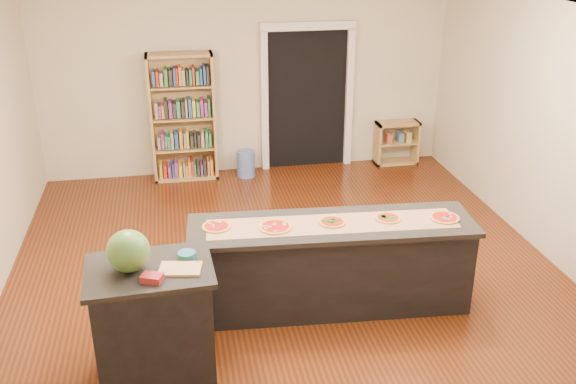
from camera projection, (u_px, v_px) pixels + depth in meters
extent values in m
cube|color=beige|center=(292.00, 162.00, 6.25)|extent=(6.00, 7.00, 2.80)
cube|color=#51240E|center=(291.00, 285.00, 6.80)|extent=(6.00, 7.00, 0.01)
cube|color=white|center=(292.00, 15.00, 5.69)|extent=(6.00, 7.00, 0.01)
cube|color=black|center=(307.00, 100.00, 9.68)|extent=(1.20, 0.02, 2.10)
cube|color=silver|center=(265.00, 103.00, 9.53)|extent=(0.10, 0.08, 2.10)
cube|color=silver|center=(349.00, 98.00, 9.75)|extent=(0.10, 0.08, 2.10)
cube|color=silver|center=(308.00, 26.00, 9.20)|extent=(1.40, 0.08, 0.12)
cube|color=black|center=(331.00, 267.00, 6.31)|extent=(2.68, 0.67, 0.86)
cube|color=black|center=(332.00, 226.00, 6.13)|extent=(2.76, 0.75, 0.05)
cube|color=black|center=(154.00, 323.00, 5.36)|extent=(0.93, 0.66, 0.97)
cube|color=black|center=(149.00, 270.00, 5.16)|extent=(1.02, 0.75, 0.04)
cube|color=tan|center=(183.00, 118.00, 9.23)|extent=(0.93, 0.33, 1.86)
cube|color=tan|center=(397.00, 143.00, 10.04)|extent=(0.67, 0.29, 0.67)
cylinder|color=#4F6BB0|center=(246.00, 164.00, 9.58)|extent=(0.27, 0.27, 0.40)
cube|color=#9B7150|center=(332.00, 224.00, 6.11)|extent=(2.42, 0.60, 0.00)
sphere|color=#144214|center=(128.00, 251.00, 5.06)|extent=(0.34, 0.34, 0.34)
cube|color=tan|center=(180.00, 269.00, 5.12)|extent=(0.37, 0.28, 0.02)
cube|color=maroon|center=(152.00, 278.00, 4.96)|extent=(0.19, 0.17, 0.06)
cylinder|color=#195966|center=(187.00, 255.00, 5.29)|extent=(0.15, 0.15, 0.06)
cylinder|color=#B58045|center=(216.00, 227.00, 6.03)|extent=(0.28, 0.28, 0.02)
cylinder|color=#A5190C|center=(216.00, 226.00, 6.03)|extent=(0.23, 0.23, 0.00)
cylinder|color=#B58045|center=(275.00, 227.00, 6.03)|extent=(0.32, 0.32, 0.02)
cylinder|color=#A5190C|center=(275.00, 226.00, 6.02)|extent=(0.26, 0.26, 0.00)
cylinder|color=#B58045|center=(332.00, 222.00, 6.12)|extent=(0.26, 0.26, 0.02)
cylinder|color=#A5190C|center=(332.00, 221.00, 6.12)|extent=(0.21, 0.21, 0.00)
cylinder|color=#B58045|center=(388.00, 218.00, 6.20)|extent=(0.27, 0.27, 0.02)
cylinder|color=#A5190C|center=(388.00, 217.00, 6.20)|extent=(0.22, 0.22, 0.00)
cylinder|color=#B58045|center=(445.00, 218.00, 6.21)|extent=(0.28, 0.28, 0.02)
cylinder|color=#A5190C|center=(445.00, 217.00, 6.21)|extent=(0.23, 0.23, 0.00)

